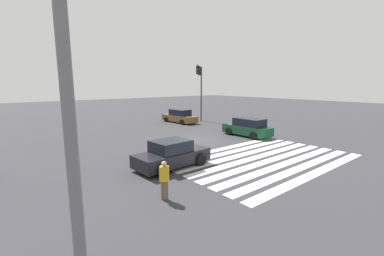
% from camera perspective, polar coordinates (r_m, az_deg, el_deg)
% --- Properties ---
extents(ground_plane, '(120.60, 120.60, 0.00)m').
position_cam_1_polar(ground_plane, '(21.46, 0.00, -2.67)').
color(ground_plane, '#333338').
extents(crosswalk_markings, '(11.53, 7.25, 0.01)m').
position_cam_1_polar(crosswalk_markings, '(16.77, 15.47, -6.61)').
color(crosswalk_markings, silver).
rests_on(crosswalk_markings, ground_plane).
extents(traffic_signal_mast, '(4.40, 4.40, 6.73)m').
position_cam_1_polar(traffic_signal_mast, '(29.96, 1.79, 10.68)').
color(traffic_signal_mast, '#47474C').
rests_on(traffic_signal_mast, ground_plane).
extents(car_0, '(4.44, 2.30, 1.55)m').
position_cam_1_polar(car_0, '(14.50, -4.50, -5.93)').
color(car_0, black).
rests_on(car_0, ground_plane).
extents(car_2, '(2.09, 4.46, 1.62)m').
position_cam_1_polar(car_2, '(23.47, 12.27, 0.11)').
color(car_2, '#144728').
rests_on(car_2, ground_plane).
extents(car_3, '(2.22, 4.93, 1.60)m').
position_cam_1_polar(car_3, '(31.03, -2.77, 2.58)').
color(car_3, brown).
rests_on(car_3, ground_plane).
extents(pedestrian, '(0.41, 0.41, 1.62)m').
position_cam_1_polar(pedestrian, '(10.53, -6.18, -11.10)').
color(pedestrian, brown).
rests_on(pedestrian, ground_plane).
extents(street_light_pole_a, '(0.80, 0.36, 8.85)m').
position_cam_1_polar(street_light_pole_a, '(3.49, -26.93, 18.46)').
color(street_light_pole_a, slate).
rests_on(street_light_pole_a, ground_plane).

